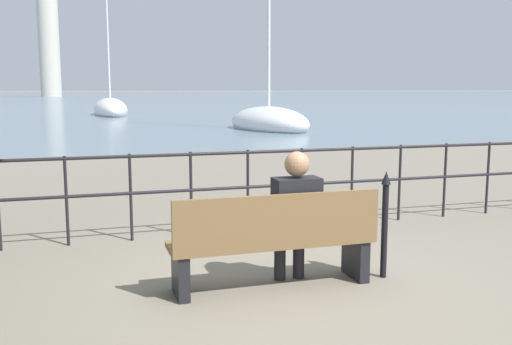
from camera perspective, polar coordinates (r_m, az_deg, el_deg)
name	(u,v)px	position (r m, az deg, el deg)	size (l,w,h in m)	color
ground_plane	(272,286)	(5.39, 1.61, -11.28)	(1000.00, 1000.00, 0.00)	gray
harbor_water	(84,95)	(166.17, -16.86, 7.42)	(600.00, 300.00, 0.01)	slate
park_bench	(274,242)	(5.20, 1.86, -6.97)	(1.90, 0.45, 0.90)	brown
seated_person_left	(295,211)	(5.28, 3.94, -3.88)	(0.43, 0.35, 1.25)	black
promenade_railing	(220,179)	(7.10, -3.64, -0.69)	(13.87, 0.04, 1.05)	black
closed_umbrella	(385,219)	(5.60, 12.76, -4.53)	(0.09, 0.09, 1.04)	black
sailboat_0	(269,121)	(25.45, 1.27, 5.15)	(3.49, 5.82, 13.12)	white
sailboat_2	(110,110)	(40.98, -14.35, 6.10)	(2.36, 8.09, 9.21)	white
harbor_lighthouse	(48,35)	(138.72, -20.04, 12.83)	(4.52, 4.52, 29.53)	beige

